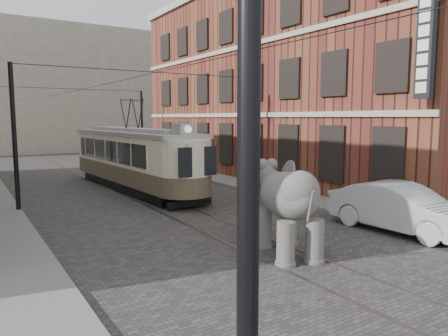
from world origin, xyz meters
TOP-DOWN VIEW (x-y plane):
  - ground at (0.00, 0.00)m, footprint 120.00×120.00m
  - tram_rails at (0.00, 0.00)m, footprint 1.54×80.00m
  - sidewalk_right at (6.00, 0.00)m, footprint 2.00×60.00m
  - sidewalk_left at (-6.50, 0.00)m, footprint 2.00×60.00m
  - brick_building at (11.00, 9.00)m, footprint 8.00×26.00m
  - distant_block at (0.00, 40.00)m, footprint 28.00×10.00m
  - catenary at (-0.20, 5.00)m, footprint 11.00×30.20m
  - tram at (0.35, 8.91)m, footprint 3.11×12.22m
  - elephant at (0.20, -3.81)m, footprint 3.46×4.73m
  - parked_car at (4.97, -4.06)m, footprint 2.01×5.06m

SIDE VIEW (x-z plane):
  - ground at x=0.00m, z-range 0.00..0.00m
  - tram_rails at x=0.00m, z-range 0.00..0.02m
  - sidewalk_right at x=6.00m, z-range 0.00..0.15m
  - sidewalk_left at x=-6.50m, z-range 0.00..0.15m
  - parked_car at x=4.97m, z-range 0.00..1.64m
  - elephant at x=0.20m, z-range 0.00..2.59m
  - tram at x=0.35m, z-range 0.00..4.81m
  - catenary at x=-0.20m, z-range 0.00..6.00m
  - brick_building at x=11.00m, z-range 0.00..12.00m
  - distant_block at x=0.00m, z-range 0.00..14.00m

